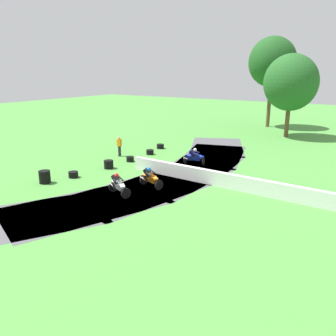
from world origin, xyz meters
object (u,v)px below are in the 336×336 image
object	(u,v)px
motorcycle_trailing_blue	(195,157)
tire_stack_mid_a	(73,175)
track_marshal	(119,146)
tire_stack_extra_b	(160,146)
tire_stack_extra_a	(150,152)
motorcycle_lead_white	(119,185)
motorcycle_chase_orange	(151,177)
tire_stack_mid_b	(109,164)
tire_stack_far	(130,159)
tire_stack_near	(45,177)

from	to	relation	value
motorcycle_trailing_blue	tire_stack_mid_a	size ratio (longest dim) A/B	2.75
tire_stack_mid_a	track_marshal	distance (m)	6.31
tire_stack_extra_b	tire_stack_extra_a	bearing A→B (deg)	-76.83
motorcycle_lead_white	track_marshal	size ratio (longest dim) A/B	1.03
tire_stack_mid_a	tire_stack_extra_a	world-z (taller)	same
motorcycle_chase_orange	tire_stack_extra_b	bearing A→B (deg)	121.04
tire_stack_extra_a	tire_stack_extra_b	xyz separation A→B (m)	(-0.55, 2.36, -0.00)
motorcycle_chase_orange	tire_stack_extra_a	distance (m)	8.52
motorcycle_lead_white	tire_stack_extra_a	bearing A→B (deg)	115.67
tire_stack_extra_a	tire_stack_mid_b	bearing A→B (deg)	-89.77
motorcycle_trailing_blue	tire_stack_far	xyz separation A→B (m)	(-4.68, -1.83, -0.43)
tire_stack_extra_b	tire_stack_mid_b	bearing A→B (deg)	-85.61
tire_stack_far	tire_stack_extra_b	xyz separation A→B (m)	(-0.63, 5.10, -0.00)
motorcycle_chase_orange	tire_stack_far	world-z (taller)	motorcycle_chase_orange
motorcycle_trailing_blue	tire_stack_extra_a	xyz separation A→B (m)	(-4.76, 0.91, -0.43)
tire_stack_extra_b	motorcycle_chase_orange	bearing A→B (deg)	-58.96
motorcycle_trailing_blue	tire_stack_mid_b	bearing A→B (deg)	-138.52
motorcycle_lead_white	tire_stack_extra_a	world-z (taller)	motorcycle_lead_white
motorcycle_chase_orange	motorcycle_trailing_blue	distance (m)	5.98
tire_stack_mid_b	tire_stack_mid_a	bearing A→B (deg)	-99.45
tire_stack_near	tire_stack_mid_a	distance (m)	1.88
tire_stack_near	tire_stack_extra_a	bearing A→B (deg)	83.84
motorcycle_trailing_blue	tire_stack_extra_b	xyz separation A→B (m)	(-5.31, 3.27, -0.43)
motorcycle_lead_white	motorcycle_chase_orange	xyz separation A→B (m)	(0.70, 2.09, -0.01)
motorcycle_chase_orange	tire_stack_mid_a	distance (m)	5.60
motorcycle_trailing_blue	tire_stack_extra_b	distance (m)	6.25
motorcycle_chase_orange	tire_stack_mid_a	xyz separation A→B (m)	(-5.47, -1.11, -0.44)
tire_stack_mid_a	motorcycle_trailing_blue	bearing A→B (deg)	53.60
motorcycle_chase_orange	tire_stack_mid_b	xyz separation A→B (m)	(-4.99, 1.78, -0.34)
tire_stack_near	motorcycle_chase_orange	bearing A→B (deg)	25.45
motorcycle_chase_orange	motorcycle_trailing_blue	bearing A→B (deg)	92.40
tire_stack_extra_a	track_marshal	bearing A→B (deg)	-133.34
motorcycle_lead_white	tire_stack_mid_b	xyz separation A→B (m)	(-4.29, 3.87, -0.35)
tire_stack_mid_a	tire_stack_extra_b	distance (m)	10.35
motorcycle_chase_orange	motorcycle_trailing_blue	xyz separation A→B (m)	(-0.25, 5.97, -0.00)
motorcycle_lead_white	tire_stack_mid_a	size ratio (longest dim) A/B	2.68
tire_stack_mid_b	tire_stack_extra_b	world-z (taller)	tire_stack_mid_b
motorcycle_trailing_blue	tire_stack_far	size ratio (longest dim) A/B	2.96
motorcycle_chase_orange	motorcycle_lead_white	bearing A→B (deg)	-108.56
tire_stack_extra_a	tire_stack_far	bearing A→B (deg)	-88.34
tire_stack_extra_b	track_marshal	xyz separation A→B (m)	(-1.19, -4.21, 0.62)
tire_stack_mid_b	track_marshal	world-z (taller)	track_marshal
motorcycle_trailing_blue	tire_stack_mid_a	world-z (taller)	motorcycle_trailing_blue
motorcycle_chase_orange	tire_stack_near	world-z (taller)	motorcycle_chase_orange
tire_stack_mid_b	track_marshal	size ratio (longest dim) A/B	0.41
motorcycle_trailing_blue	tire_stack_extra_a	size ratio (longest dim) A/B	2.77
tire_stack_mid_b	tire_stack_extra_a	size ratio (longest dim) A/B	1.08
tire_stack_far	tire_stack_extra_a	size ratio (longest dim) A/B	0.94
motorcycle_lead_white	tire_stack_extra_b	distance (m)	12.34
motorcycle_chase_orange	tire_stack_mid_b	bearing A→B (deg)	160.33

